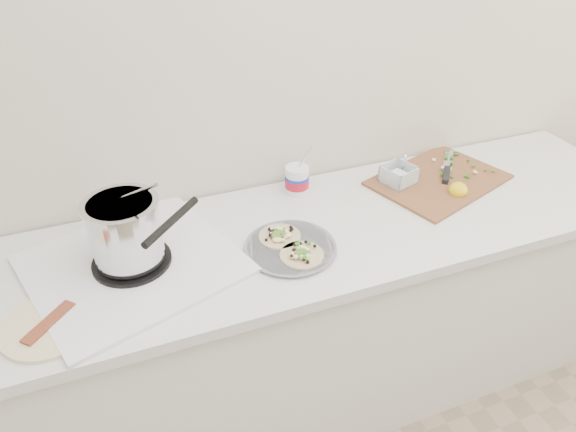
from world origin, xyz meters
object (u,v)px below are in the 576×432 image
object	(u,v)px
stove	(128,242)
tub	(298,177)
cutboard	(435,177)
bacon_plate	(50,325)
taco_plate	(290,245)

from	to	relation	value
stove	tub	bearing A→B (deg)	1.27
tub	stove	bearing A→B (deg)	-160.91
cutboard	bacon_plate	size ratio (longest dim) A/B	2.30
cutboard	bacon_plate	xyz separation A→B (m)	(-1.41, -0.28, -0.01)
taco_plate	cutboard	xyz separation A→B (m)	(0.68, 0.20, 0.00)
stove	cutboard	bearing A→B (deg)	-12.69
bacon_plate	taco_plate	bearing A→B (deg)	6.27
tub	cutboard	xyz separation A→B (m)	(0.53, -0.12, -0.05)
stove	taco_plate	size ratio (longest dim) A/B	2.44
taco_plate	tub	world-z (taller)	tub
taco_plate	tub	size ratio (longest dim) A/B	1.46
bacon_plate	cutboard	bearing A→B (deg)	11.34
taco_plate	bacon_plate	size ratio (longest dim) A/B	1.16
taco_plate	tub	distance (m)	0.36
tub	bacon_plate	size ratio (longest dim) A/B	0.80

